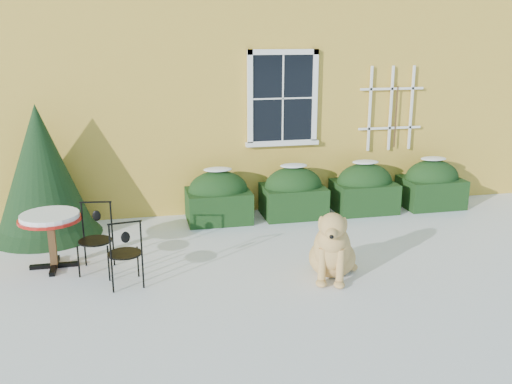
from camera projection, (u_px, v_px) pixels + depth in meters
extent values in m
plane|color=white|center=(273.00, 280.00, 7.27)|extent=(80.00, 80.00, 0.00)
cube|color=yellow|center=(199.00, 36.00, 13.05)|extent=(12.00, 8.00, 6.00)
cube|color=black|center=(283.00, 98.00, 9.71)|extent=(1.05, 0.03, 1.45)
cube|color=white|center=(283.00, 52.00, 9.50)|extent=(1.23, 0.06, 0.09)
cube|color=white|center=(282.00, 143.00, 9.91)|extent=(1.23, 0.06, 0.09)
cube|color=white|center=(250.00, 99.00, 9.58)|extent=(0.09, 0.06, 1.63)
cube|color=white|center=(315.00, 98.00, 9.82)|extent=(0.09, 0.06, 1.63)
cube|color=white|center=(283.00, 98.00, 9.69)|extent=(0.02, 0.02, 1.45)
cube|color=white|center=(283.00, 98.00, 9.69)|extent=(1.05, 0.02, 0.02)
cube|color=white|center=(282.00, 143.00, 9.91)|extent=(1.29, 0.14, 0.07)
cube|color=white|center=(370.00, 109.00, 10.09)|extent=(0.04, 0.03, 1.50)
cube|color=white|center=(391.00, 108.00, 10.17)|extent=(0.04, 0.03, 1.50)
cube|color=white|center=(411.00, 108.00, 10.26)|extent=(0.04, 0.03, 1.50)
cube|color=white|center=(390.00, 128.00, 10.27)|extent=(1.20, 0.03, 0.04)
cube|color=white|center=(392.00, 89.00, 10.08)|extent=(1.20, 0.03, 0.04)
cylinder|color=#472D19|center=(396.00, 117.00, 10.21)|extent=(0.02, 0.02, 1.10)
cube|color=black|center=(218.00, 206.00, 9.53)|extent=(1.05, 0.80, 0.52)
ellipsoid|color=black|center=(218.00, 191.00, 9.46)|extent=(1.00, 0.72, 0.67)
ellipsoid|color=white|center=(218.00, 169.00, 9.37)|extent=(0.47, 0.32, 0.06)
cube|color=black|center=(293.00, 201.00, 9.81)|extent=(1.05, 0.80, 0.52)
ellipsoid|color=black|center=(293.00, 186.00, 9.74)|extent=(1.00, 0.72, 0.67)
ellipsoid|color=white|center=(294.00, 166.00, 9.64)|extent=(0.47, 0.32, 0.06)
cube|color=black|center=(364.00, 196.00, 10.08)|extent=(1.05, 0.80, 0.52)
ellipsoid|color=black|center=(364.00, 182.00, 10.01)|extent=(1.00, 0.72, 0.67)
ellipsoid|color=white|center=(366.00, 162.00, 9.91)|extent=(0.47, 0.32, 0.06)
cube|color=black|center=(431.00, 192.00, 10.35)|extent=(1.05, 0.80, 0.52)
ellipsoid|color=black|center=(432.00, 178.00, 10.28)|extent=(1.00, 0.72, 0.67)
ellipsoid|color=white|center=(434.00, 159.00, 10.18)|extent=(0.47, 0.32, 0.06)
cone|color=black|center=(45.00, 205.00, 8.81)|extent=(1.69, 1.69, 0.98)
cone|color=black|center=(41.00, 171.00, 8.67)|extent=(1.51, 1.51, 2.04)
cube|color=black|center=(55.00, 266.00, 7.66)|extent=(0.64, 0.07, 0.05)
cube|color=black|center=(55.00, 266.00, 7.66)|extent=(0.07, 0.64, 0.05)
cube|color=#52361C|center=(52.00, 244.00, 7.58)|extent=(0.09, 0.09, 0.68)
cylinder|color=#A5140E|center=(50.00, 219.00, 7.49)|extent=(0.82, 0.82, 0.04)
cylinder|color=white|center=(50.00, 216.00, 7.48)|extent=(0.76, 0.76, 0.06)
cylinder|color=black|center=(138.00, 262.00, 7.33)|extent=(0.02, 0.02, 0.41)
cylinder|color=black|center=(109.00, 266.00, 7.20)|extent=(0.02, 0.02, 0.41)
cylinder|color=black|center=(143.00, 272.00, 7.00)|extent=(0.02, 0.02, 0.41)
cylinder|color=black|center=(113.00, 277.00, 6.87)|extent=(0.02, 0.02, 0.41)
cylinder|color=black|center=(125.00, 253.00, 7.04)|extent=(0.42, 0.42, 0.02)
cylinder|color=black|center=(141.00, 239.00, 6.88)|extent=(0.02, 0.02, 0.46)
cylinder|color=black|center=(110.00, 243.00, 6.75)|extent=(0.02, 0.02, 0.46)
cylinder|color=black|center=(125.00, 223.00, 6.76)|extent=(0.40, 0.08, 0.02)
ellipsoid|color=black|center=(125.00, 237.00, 6.80)|extent=(0.11, 0.04, 0.14)
cylinder|color=black|center=(79.00, 262.00, 7.31)|extent=(0.02, 0.02, 0.43)
cylinder|color=black|center=(108.00, 261.00, 7.33)|extent=(0.02, 0.02, 0.43)
cylinder|color=black|center=(85.00, 251.00, 7.67)|extent=(0.02, 0.02, 0.43)
cylinder|color=black|center=(114.00, 250.00, 7.69)|extent=(0.02, 0.02, 0.43)
cylinder|color=black|center=(95.00, 241.00, 7.44)|extent=(0.43, 0.43, 0.02)
cylinder|color=black|center=(82.00, 219.00, 7.55)|extent=(0.02, 0.02, 0.47)
cylinder|color=black|center=(111.00, 219.00, 7.57)|extent=(0.02, 0.02, 0.47)
cylinder|color=black|center=(95.00, 202.00, 7.50)|extent=(0.41, 0.09, 0.02)
ellipsoid|color=black|center=(97.00, 216.00, 7.55)|extent=(0.12, 0.05, 0.15)
ellipsoid|color=tan|center=(332.00, 258.00, 7.42)|extent=(0.82, 0.85, 0.49)
ellipsoid|color=tan|center=(332.00, 248.00, 7.15)|extent=(0.59, 0.56, 0.61)
sphere|color=tan|center=(332.00, 239.00, 7.05)|extent=(0.38, 0.38, 0.38)
cylinder|color=tan|center=(322.00, 267.00, 7.07)|extent=(0.10, 0.10, 0.49)
cylinder|color=tan|center=(340.00, 268.00, 7.04)|extent=(0.10, 0.10, 0.49)
ellipsoid|color=tan|center=(321.00, 283.00, 7.07)|extent=(0.13, 0.17, 0.08)
ellipsoid|color=tan|center=(339.00, 285.00, 7.04)|extent=(0.13, 0.17, 0.08)
cylinder|color=tan|center=(332.00, 235.00, 7.02)|extent=(0.31, 0.34, 0.26)
sphere|color=tan|center=(333.00, 226.00, 6.93)|extent=(0.32, 0.32, 0.32)
ellipsoid|color=tan|center=(332.00, 233.00, 6.81)|extent=(0.23, 0.29, 0.14)
sphere|color=black|center=(332.00, 237.00, 6.70)|extent=(0.06, 0.06, 0.06)
ellipsoid|color=tan|center=(321.00, 224.00, 7.00)|extent=(0.12, 0.13, 0.20)
ellipsoid|color=tan|center=(344.00, 225.00, 6.95)|extent=(0.12, 0.13, 0.20)
cylinder|color=tan|center=(347.00, 262.00, 7.66)|extent=(0.14, 0.40, 0.09)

